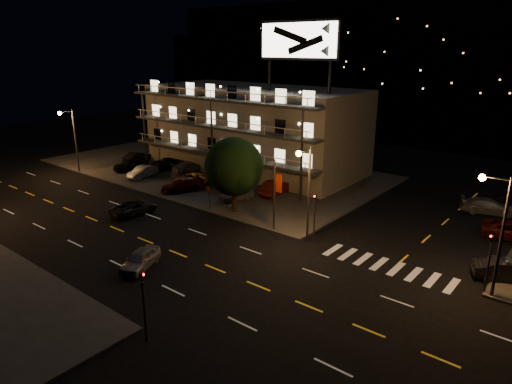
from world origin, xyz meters
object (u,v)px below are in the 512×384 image
Objects in this scene: tree at (234,168)px; lot_car_4 at (236,194)px; road_car_east at (140,259)px; side_car_0 at (508,271)px; road_car_west at (134,208)px; lot_car_2 at (191,180)px; lot_car_7 at (189,167)px.

tree is 1.94× the size of lot_car_4.
lot_car_4 reaches higher than road_car_east.
side_car_0 is at bearing 11.89° from road_car_east.
road_car_east is 11.60m from road_car_west.
lot_car_2 is 1.12× the size of lot_car_7.
tree is 13.66m from road_car_east.
road_car_west is at bearing 122.65° from road_car_east.
side_car_0 is (32.82, -1.48, -0.11)m from lot_car_2.
lot_car_4 is at bearing 128.10° from tree.
side_car_0 is at bearing 178.90° from lot_car_7.
road_car_east is (-21.13, -14.62, -0.08)m from side_car_0.
lot_car_2 is at bearing 161.07° from tree.
road_car_east is (11.69, -16.11, -0.19)m from lot_car_2.
lot_car_7 reaches higher than lot_car_4.
lot_car_2 is at bearing 103.18° from road_car_east.
road_car_west is at bearing -138.60° from tree.
lot_car_7 is (-14.14, 7.34, -3.63)m from tree.
tree is 1.57× the size of road_car_west.
lot_car_4 is 0.82× the size of side_car_0.
lot_car_4 is 0.81× the size of lot_car_7.
lot_car_7 is 26.14m from road_car_east.
road_car_west is (-9.56, 6.58, -0.03)m from road_car_east.
lot_car_7 is 15.34m from road_car_west.
lot_car_2 is 1.13× the size of side_car_0.
tree is 1.58× the size of lot_car_7.
lot_car_2 reaches higher than road_car_west.
lot_car_4 is 12.89m from lot_car_7.
lot_car_7 is at bearing 106.40° from road_car_east.
tree reaches higher than road_car_west.
tree reaches higher than lot_car_7.
lot_car_4 is at bearing -2.09° from lot_car_2.
lot_car_4 is 0.81× the size of road_car_west.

